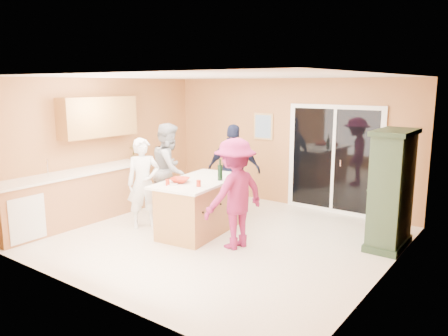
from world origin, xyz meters
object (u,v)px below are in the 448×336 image
Objects in this scene: green_hutch at (391,191)px; woman_navy at (234,170)px; woman_magenta at (235,194)px; kitchen_island at (200,208)px; woman_white at (143,183)px; woman_grey at (170,169)px.

green_hutch is 1.04× the size of woman_navy.
green_hutch reaches higher than woman_magenta.
woman_navy is (-0.14, 1.20, 0.45)m from kitchen_island.
woman_magenta is (1.85, 0.13, 0.06)m from woman_white.
woman_white is (-3.77, -1.53, -0.10)m from green_hutch.
woman_grey is at bearing 150.47° from kitchen_island.
woman_white is 0.93× the size of woman_magenta.
woman_magenta is at bearing 103.92° from woman_navy.
woman_white is at bearing -72.81° from woman_magenta.
woman_navy reaches higher than woman_magenta.
woman_magenta is at bearing -137.25° from woman_grey.
woman_white is 0.90× the size of woman_navy.
woman_grey reaches higher than kitchen_island.
woman_magenta reaches higher than woman_white.
woman_grey reaches higher than woman_magenta.
kitchen_island is at bearing 74.99° from woman_navy.
woman_magenta is at bearing -51.52° from woman_white.
kitchen_island is 1.10m from woman_white.
woman_navy is (0.84, 1.55, 0.09)m from woman_white.
kitchen_island is at bearing -35.97° from woman_white.
kitchen_island is 1.04× the size of woman_grey.
green_hutch is at bearing -33.39° from woman_white.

